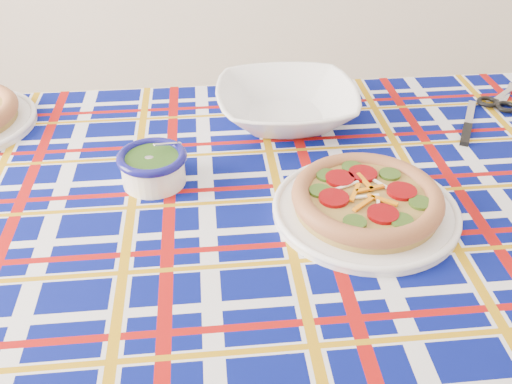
{
  "coord_description": "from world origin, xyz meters",
  "views": [
    {
      "loc": [
        0.08,
        -0.87,
        1.46
      ],
      "look_at": [
        0.14,
        -0.01,
        0.85
      ],
      "focal_mm": 40.0,
      "sensor_mm": 36.0,
      "label": 1
    }
  ],
  "objects_px": {
    "main_focaccia_plate": "(367,198)",
    "pesto_bowl": "(153,165)",
    "dining_table": "(246,251)",
    "serving_bowl": "(286,105)"
  },
  "relations": [
    {
      "from": "main_focaccia_plate",
      "to": "pesto_bowl",
      "type": "height_order",
      "value": "pesto_bowl"
    },
    {
      "from": "main_focaccia_plate",
      "to": "dining_table",
      "type": "bearing_deg",
      "value": 177.52
    },
    {
      "from": "dining_table",
      "to": "serving_bowl",
      "type": "xyz_separation_m",
      "value": [
        0.11,
        0.36,
        0.13
      ]
    },
    {
      "from": "main_focaccia_plate",
      "to": "pesto_bowl",
      "type": "relative_size",
      "value": 2.57
    },
    {
      "from": "main_focaccia_plate",
      "to": "serving_bowl",
      "type": "relative_size",
      "value": 1.08
    },
    {
      "from": "main_focaccia_plate",
      "to": "pesto_bowl",
      "type": "distance_m",
      "value": 0.41
    },
    {
      "from": "serving_bowl",
      "to": "main_focaccia_plate",
      "type": "bearing_deg",
      "value": -74.28
    },
    {
      "from": "serving_bowl",
      "to": "dining_table",
      "type": "bearing_deg",
      "value": -107.64
    },
    {
      "from": "pesto_bowl",
      "to": "serving_bowl",
      "type": "height_order",
      "value": "same"
    },
    {
      "from": "main_focaccia_plate",
      "to": "pesto_bowl",
      "type": "xyz_separation_m",
      "value": [
        -0.39,
        0.13,
        0.01
      ]
    }
  ]
}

